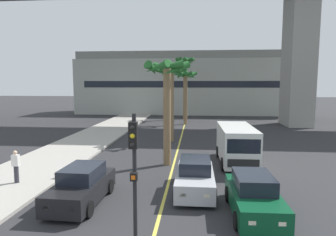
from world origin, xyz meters
name	(u,v)px	position (x,y,z in m)	size (l,w,h in m)	color
sidewalk_left	(36,168)	(-8.00, 16.00, 0.07)	(4.80, 80.00, 0.15)	#ADA89E
lane_stripe_center	(179,144)	(0.00, 24.00, 0.00)	(0.14, 56.00, 0.01)	#DBCC4C
pier_building_backdrop	(188,84)	(0.00, 49.84, 4.93)	(36.26, 8.04, 9.99)	#ADB2A8
car_queue_front	(254,196)	(3.60, 11.00, 0.72)	(1.90, 4.13, 1.56)	#0C4728
car_queue_second	(195,177)	(1.34, 13.17, 0.72)	(1.84, 4.10, 1.56)	#B7BABF
car_queue_third	(82,186)	(-3.43, 11.46, 0.72)	(1.92, 4.15, 1.56)	black
delivery_van	(236,144)	(3.89, 18.32, 1.29)	(2.23, 5.28, 2.36)	silver
traffic_light_median_near	(134,165)	(-0.40, 7.87, 2.71)	(0.24, 0.37, 4.20)	black
palm_tree_near_median	(185,69)	(-0.23, 41.44, 7.00)	(2.76, 2.78, 8.59)	brown
palm_tree_mid_median	(167,83)	(-0.40, 17.68, 5.06)	(2.94, 2.96, 6.46)	brown
palm_tree_far_median	(172,79)	(-0.69, 24.94, 5.35)	(2.69, 2.72, 6.54)	brown
palm_tree_farthest_median	(186,82)	(0.10, 36.05, 5.14)	(2.81, 2.79, 6.53)	brown
pedestrian_near_crosswalk	(16,166)	(-7.45, 13.23, 1.00)	(0.34, 0.22, 1.62)	#2D2D38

